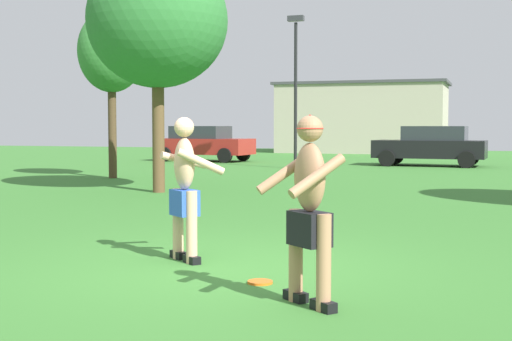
# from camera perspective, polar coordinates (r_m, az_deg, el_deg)

# --- Properties ---
(ground_plane) EXTENTS (80.00, 80.00, 0.00)m
(ground_plane) POSITION_cam_1_polar(r_m,az_deg,el_deg) (8.01, -2.89, -7.88)
(ground_plane) COLOR #38752D
(player_with_cap) EXTENTS (0.84, 0.71, 1.70)m
(player_with_cap) POSITION_cam_1_polar(r_m,az_deg,el_deg) (6.24, 4.29, -2.49)
(player_with_cap) COLOR black
(player_with_cap) RESTS_ON ground_plane
(player_in_blue) EXTENTS (0.83, 0.73, 1.70)m
(player_in_blue) POSITION_cam_1_polar(r_m,az_deg,el_deg) (8.36, -5.73, -1.22)
(player_in_blue) COLOR black
(player_in_blue) RESTS_ON ground_plane
(frisbee) EXTENTS (0.26, 0.26, 0.03)m
(frisbee) POSITION_cam_1_polar(r_m,az_deg,el_deg) (7.26, 0.33, -8.97)
(frisbee) COLOR orange
(frisbee) RESTS_ON ground_plane
(car_black_mid_lot) EXTENTS (4.40, 2.22, 1.58)m
(car_black_mid_lot) POSITION_cam_1_polar(r_m,az_deg,el_deg) (28.84, 13.90, 1.99)
(car_black_mid_lot) COLOR black
(car_black_mid_lot) RESTS_ON ground_plane
(car_red_far_end) EXTENTS (4.47, 2.41, 1.58)m
(car_red_far_end) POSITION_cam_1_polar(r_m,az_deg,el_deg) (31.93, -4.26, 2.23)
(car_red_far_end) COLOR maroon
(car_red_far_end) RESTS_ON ground_plane
(lamp_post) EXTENTS (0.60, 0.24, 5.65)m
(lamp_post) POSITION_cam_1_polar(r_m,az_deg,el_deg) (26.49, 3.21, 7.68)
(lamp_post) COLOR black
(lamp_post) RESTS_ON ground_plane
(outbuilding_behind_lot) EXTENTS (9.92, 5.05, 4.13)m
(outbuilding_behind_lot) POSITION_cam_1_polar(r_m,az_deg,el_deg) (42.55, 8.58, 4.23)
(outbuilding_behind_lot) COLOR #B2A893
(outbuilding_behind_lot) RESTS_ON ground_plane
(tree_left_field) EXTENTS (2.02, 2.02, 5.10)m
(tree_left_field) POSITION_cam_1_polar(r_m,az_deg,el_deg) (22.11, -11.57, 9.30)
(tree_left_field) COLOR #4C3823
(tree_left_field) RESTS_ON ground_plane
(tree_near_building) EXTENTS (3.34, 3.34, 5.67)m
(tree_near_building) POSITION_cam_1_polar(r_m,az_deg,el_deg) (17.26, -7.94, 11.81)
(tree_near_building) COLOR brown
(tree_near_building) RESTS_ON ground_plane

